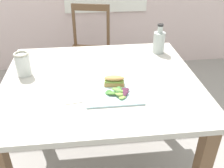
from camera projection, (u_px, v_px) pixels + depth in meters
dining_table at (101, 97)px, 1.52m from camera, size 1.11×0.98×0.74m
chair_wooden_far at (89, 51)px, 2.50m from camera, size 0.48×0.48×0.87m
plate_lunch at (113, 90)px, 1.34m from camera, size 0.29×0.29×0.01m
sandwich_half_front at (114, 81)px, 1.37m from camera, size 0.11×0.07×0.06m
salad_mixed_greens at (119, 92)px, 1.30m from camera, size 0.14×0.12×0.03m
napkin_folded at (70, 91)px, 1.34m from camera, size 0.13×0.24×0.00m
fork_on_napkin at (70, 89)px, 1.35m from camera, size 0.03×0.19×0.00m
bottle_cold_brew at (159, 43)px, 1.74m from camera, size 0.08×0.08×0.20m
mason_jar_iced_tea at (23, 65)px, 1.47m from camera, size 0.09×0.09×0.14m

